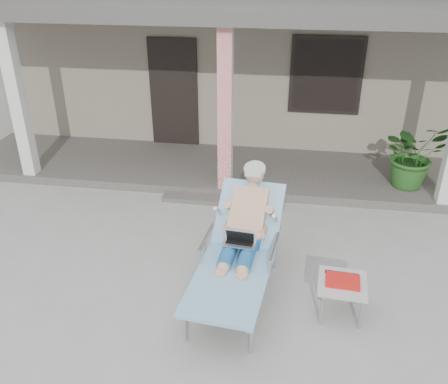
# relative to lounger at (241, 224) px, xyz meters

# --- Properties ---
(ground) EXTENTS (60.00, 60.00, 0.00)m
(ground) POSITION_rel_lounger_xyz_m (-0.55, 0.22, -0.87)
(ground) COLOR #9E9E99
(ground) RESTS_ON ground
(house) EXTENTS (10.40, 5.40, 3.30)m
(house) POSITION_rel_lounger_xyz_m (-0.55, 6.72, 0.80)
(house) COLOR gray
(house) RESTS_ON ground
(porch_deck) EXTENTS (10.00, 2.00, 0.15)m
(porch_deck) POSITION_rel_lounger_xyz_m (-0.55, 3.22, -0.80)
(porch_deck) COLOR #605B56
(porch_deck) RESTS_ON ground
(porch_overhang) EXTENTS (10.00, 2.30, 2.85)m
(porch_overhang) POSITION_rel_lounger_xyz_m (-0.55, 3.17, 1.92)
(porch_overhang) COLOR silver
(porch_overhang) RESTS_ON porch_deck
(porch_step) EXTENTS (2.00, 0.30, 0.07)m
(porch_step) POSITION_rel_lounger_xyz_m (-0.55, 2.07, -0.83)
(porch_step) COLOR #605B56
(porch_step) RESTS_ON ground
(lounger) EXTENTS (1.02, 2.23, 1.41)m
(lounger) POSITION_rel_lounger_xyz_m (0.00, 0.00, 0.00)
(lounger) COLOR #B7B7BC
(lounger) RESTS_ON ground
(side_table) EXTENTS (0.57, 0.57, 0.48)m
(side_table) POSITION_rel_lounger_xyz_m (1.19, -0.35, -0.47)
(side_table) COLOR #B4B3AE
(side_table) RESTS_ON ground
(potted_palm) EXTENTS (1.28, 1.20, 1.13)m
(potted_palm) POSITION_rel_lounger_xyz_m (2.51, 2.90, -0.16)
(potted_palm) COLOR #26591E
(potted_palm) RESTS_ON porch_deck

